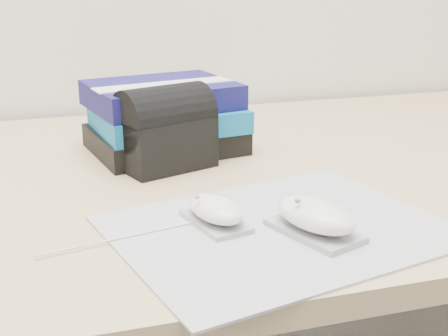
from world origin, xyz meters
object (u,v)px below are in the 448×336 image
object	(u,v)px
book_stack	(165,117)
mouse_front	(315,218)
desk	(247,280)
mouse_rear	(216,211)
pouch	(164,128)

from	to	relation	value
book_stack	mouse_front	bearing A→B (deg)	-76.95
desk	book_stack	world-z (taller)	book_stack
mouse_rear	mouse_front	world-z (taller)	mouse_front
mouse_rear	pouch	distance (m)	0.24
mouse_front	mouse_rear	bearing A→B (deg)	148.79
mouse_front	book_stack	world-z (taller)	book_stack
mouse_rear	mouse_front	distance (m)	0.11
mouse_rear	pouch	xyz separation A→B (m)	(-0.01, 0.24, 0.04)
mouse_front	pouch	xyz separation A→B (m)	(-0.11, 0.30, 0.04)
desk	pouch	world-z (taller)	pouch
book_stack	pouch	world-z (taller)	pouch
mouse_rear	book_stack	bearing A→B (deg)	88.40
mouse_front	pouch	distance (m)	0.32
desk	pouch	xyz separation A→B (m)	(-0.15, -0.04, 0.29)
pouch	book_stack	bearing A→B (deg)	77.99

